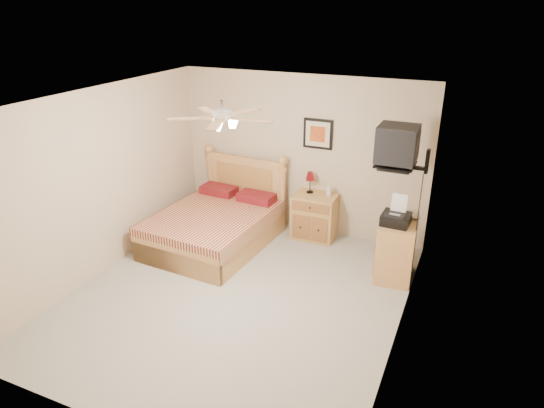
{
  "coord_description": "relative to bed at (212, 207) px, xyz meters",
  "views": [
    {
      "loc": [
        2.51,
        -4.62,
        3.51
      ],
      "look_at": [
        0.09,
        0.9,
        0.95
      ],
      "focal_mm": 32.0,
      "sensor_mm": 36.0,
      "label": 1
    }
  ],
  "objects": [
    {
      "name": "ceiling_fan",
      "position": [
        0.98,
        -1.32,
        1.73
      ],
      "size": [
        1.14,
        1.14,
        0.28
      ],
      "primitive_type": null,
      "color": "white",
      "rests_on": "ceiling"
    },
    {
      "name": "wall_back",
      "position": [
        0.98,
        1.13,
        0.62
      ],
      "size": [
        4.0,
        0.04,
        2.5
      ],
      "primitive_type": "cube",
      "color": "#C6AE92",
      "rests_on": "ground"
    },
    {
      "name": "wall_tv",
      "position": [
        2.73,
        0.22,
        1.18
      ],
      "size": [
        0.56,
        0.46,
        0.58
      ],
      "primitive_type": null,
      "color": "black",
      "rests_on": "wall_right"
    },
    {
      "name": "table_lamp",
      "position": [
        1.2,
        0.96,
        0.25
      ],
      "size": [
        0.23,
        0.23,
        0.34
      ],
      "primitive_type": null,
      "rotation": [
        0.0,
        0.0,
        -0.35
      ],
      "color": "#61080A",
      "rests_on": "nightstand"
    },
    {
      "name": "magazine_upper",
      "position": [
        2.71,
        0.45,
        0.21
      ],
      "size": [
        0.27,
        0.34,
        0.02
      ],
      "primitive_type": "imported",
      "rotation": [
        0.0,
        0.0,
        0.2
      ],
      "color": "#9E9379",
      "rests_on": "magazine_lower"
    },
    {
      "name": "wall_front",
      "position": [
        0.98,
        -3.37,
        0.62
      ],
      "size": [
        4.0,
        0.04,
        2.5
      ],
      "primitive_type": "cube",
      "color": "#C6AE92",
      "rests_on": "ground"
    },
    {
      "name": "lotion_bottle",
      "position": [
        1.52,
        0.94,
        0.19
      ],
      "size": [
        0.09,
        0.09,
        0.22
      ],
      "primitive_type": "imported",
      "rotation": [
        0.0,
        0.0,
        -0.1
      ],
      "color": "silver",
      "rests_on": "nightstand"
    },
    {
      "name": "wall_left",
      "position": [
        -1.02,
        -1.12,
        0.62
      ],
      "size": [
        0.04,
        4.5,
        2.5
      ],
      "primitive_type": "cube",
      "color": "#C6AE92",
      "rests_on": "ground"
    },
    {
      "name": "bed",
      "position": [
        0.0,
        0.0,
        0.0
      ],
      "size": [
        1.61,
        2.05,
        1.27
      ],
      "primitive_type": null,
      "rotation": [
        0.0,
        0.0,
        -0.06
      ],
      "color": "#B8804C",
      "rests_on": "ground"
    },
    {
      "name": "wall_right",
      "position": [
        2.98,
        -1.12,
        0.62
      ],
      "size": [
        0.04,
        4.5,
        2.5
      ],
      "primitive_type": "cube",
      "color": "#C6AE92",
      "rests_on": "ground"
    },
    {
      "name": "dresser",
      "position": [
        2.71,
        0.19,
        -0.23
      ],
      "size": [
        0.52,
        0.71,
        0.8
      ],
      "primitive_type": "cube",
      "rotation": [
        0.0,
        0.0,
        0.08
      ],
      "color": "tan",
      "rests_on": "ground"
    },
    {
      "name": "fax_machine",
      "position": [
        2.68,
        0.13,
        0.36
      ],
      "size": [
        0.37,
        0.39,
        0.38
      ],
      "primitive_type": null,
      "rotation": [
        0.0,
        0.0,
        -0.04
      ],
      "color": "black",
      "rests_on": "dresser"
    },
    {
      "name": "ceiling",
      "position": [
        0.98,
        -1.12,
        1.87
      ],
      "size": [
        4.0,
        4.5,
        0.04
      ],
      "primitive_type": "cube",
      "color": "white",
      "rests_on": "ground"
    },
    {
      "name": "floor",
      "position": [
        0.98,
        -1.12,
        -0.63
      ],
      "size": [
        4.5,
        4.5,
        0.0
      ],
      "primitive_type": "plane",
      "color": "gray",
      "rests_on": "ground"
    },
    {
      "name": "framed_picture",
      "position": [
        1.25,
        1.11,
        0.99
      ],
      "size": [
        0.46,
        0.04,
        0.46
      ],
      "primitive_type": "cube",
      "color": "black",
      "rests_on": "wall_back"
    },
    {
      "name": "nightstand",
      "position": [
        1.32,
        0.88,
        -0.28
      ],
      "size": [
        0.67,
        0.51,
        0.71
      ],
      "primitive_type": "cube",
      "rotation": [
        0.0,
        0.0,
        0.02
      ],
      "color": "#AF864A",
      "rests_on": "ground"
    },
    {
      "name": "magazine_lower",
      "position": [
        2.69,
        0.46,
        0.18
      ],
      "size": [
        0.21,
        0.27,
        0.02
      ],
      "primitive_type": "imported",
      "rotation": [
        0.0,
        0.0,
        0.12
      ],
      "color": "beige",
      "rests_on": "dresser"
    }
  ]
}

